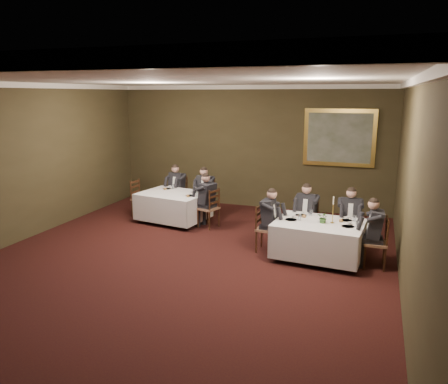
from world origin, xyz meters
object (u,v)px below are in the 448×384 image
Objects in this scene: table_main at (318,237)px; candlestick at (333,213)px; diner_sec_backright at (205,198)px; diner_main_backleft at (306,220)px; chair_main_endleft at (267,238)px; diner_sec_endright at (208,207)px; diner_main_backright at (349,225)px; chair_sec_backright at (205,206)px; centerpiece at (323,217)px; chair_main_backleft at (306,230)px; chair_sec_backleft at (178,202)px; diner_sec_backleft at (178,194)px; painting at (339,138)px; chair_main_backright at (348,235)px; diner_main_endleft at (267,228)px; chair_sec_endleft at (141,206)px; diner_main_endright at (375,242)px; table_second at (173,205)px; chair_sec_endright at (209,216)px; chair_main_endright at (375,253)px.

candlestick is (0.25, 0.05, 0.52)m from table_main.
diner_main_backleft is at bearing 157.06° from diner_sec_backright.
chair_main_endleft is 0.74× the size of diner_sec_endright.
diner_main_backright is 1.00× the size of diner_sec_endright.
centerpiece is (3.40, -2.22, 0.60)m from chair_sec_backright.
chair_main_backleft is 1.22m from centerpiece.
diner_sec_backright reaches higher than chair_sec_backleft.
centerpiece reaches higher than table_main.
diner_sec_backleft is (-4.21, 2.32, 0.06)m from table_main.
chair_main_backleft is 1.82× the size of candlestick.
diner_sec_endright is at bearing 158.92° from candlestick.
diner_main_backleft is 0.71× the size of painting.
diner_main_backright is (0.00, -0.01, 0.23)m from chair_main_backright.
diner_main_endleft is at bearing 137.54° from diner_sec_backright.
diner_sec_endright is 1.35× the size of chair_sec_endleft.
diner_main_backleft reaches higher than candlestick.
chair_sec_backleft is at bearing -123.14° from diner_main_endleft.
diner_sec_endright is at bearing 152.48° from chair_sec_backleft.
chair_main_endleft is 4.08m from painting.
diner_main_backleft reaches higher than table_main.
diner_sec_endright reaches higher than chair_main_backleft.
diner_main_endright reaches higher than centerpiece.
diner_main_backright reaches higher than table_main.
diner_main_backright is 1.77m from diner_main_endleft.
table_second is 4.25m from centerpiece.
diner_main_endleft is at bearing 155.83° from chair_sec_backleft.
chair_main_backleft is at bearing -80.46° from chair_sec_endright.
diner_main_endright is at bearing 79.42° from chair_sec_endleft.
diner_main_backright is 4.97m from diner_sec_backleft.
chair_sec_endright is 4.11m from painting.
diner_main_endright reaches higher than chair_main_endleft.
chair_sec_backleft is 1.00× the size of chair_sec_endright.
diner_sec_backright reaches higher than chair_main_backleft.
painting is (-1.07, 3.67, 1.60)m from diner_main_endright.
chair_main_endright is at bearing -91.73° from chair_sec_endright.
table_second is 1.38× the size of diner_main_backright.
chair_sec_endleft is at bearing -108.53° from diner_main_endleft.
chair_main_backright and chair_sec_endright have the same top height.
chair_main_backleft is 1.00× the size of chair_main_endleft.
diner_sec_endright is (0.46, -0.93, 0.00)m from diner_sec_backright.
chair_sec_backright is at bearing -14.93° from chair_main_backleft.
diner_main_endleft is at bearing 58.46° from diner_main_backleft.
diner_sec_backleft is at bearing -123.08° from chair_main_endleft.
chair_main_backleft is 3.25m from painting.
table_main is at bearing 52.34° from diner_main_backright.
centerpiece is (1.16, -0.12, 0.60)m from chair_main_endleft.
table_second is 1.86× the size of chair_sec_endright.
chair_sec_backright and chair_sec_endleft have the same top height.
chair_main_endright and chair_sec_backleft have the same top height.
chair_main_backleft is 0.53× the size of painting.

